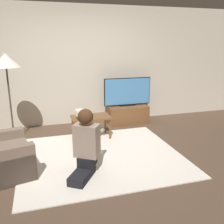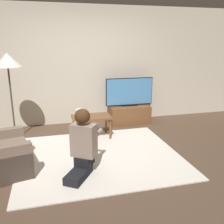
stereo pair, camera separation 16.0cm
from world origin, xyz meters
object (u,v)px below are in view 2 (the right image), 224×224
object	(u,v)px
floor_lamp	(8,64)
table_lamp	(80,113)
tv	(129,92)
person_kneeling	(83,142)
coffee_table	(91,119)

from	to	relation	value
floor_lamp	table_lamp	size ratio (longest dim) A/B	9.09
tv	person_kneeling	xyz separation A→B (m)	(-1.35, -2.05, -0.25)
coffee_table	table_lamp	xyz separation A→B (m)	(-0.22, -0.07, 0.16)
tv	person_kneeling	bearing A→B (deg)	-123.21
tv	coffee_table	world-z (taller)	tv
coffee_table	table_lamp	distance (m)	0.28
tv	floor_lamp	bearing A→B (deg)	-168.86
tv	coffee_table	size ratio (longest dim) A/B	1.47
tv	table_lamp	size ratio (longest dim) A/B	6.06
coffee_table	person_kneeling	distance (m)	1.39
table_lamp	tv	bearing A→B (deg)	32.94
coffee_table	tv	bearing A→B (deg)	35.65
person_kneeling	table_lamp	size ratio (longest dim) A/B	5.23
coffee_table	table_lamp	bearing A→B (deg)	-161.59
table_lamp	floor_lamp	bearing A→B (deg)	165.68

